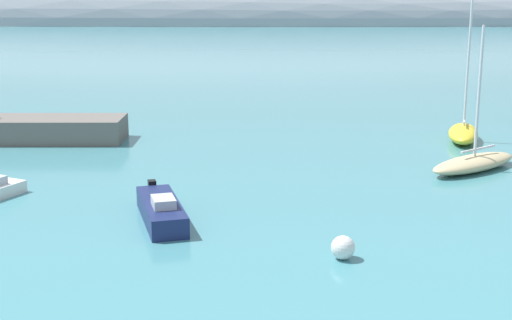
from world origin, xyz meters
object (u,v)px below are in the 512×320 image
(sailboat_yellow_end_of_line, at_px, (463,132))
(mooring_buoy_white, at_px, (343,248))
(motorboat_navy_alongside_breakwater, at_px, (161,210))
(sailboat_sand_near_shore, at_px, (474,162))

(sailboat_yellow_end_of_line, distance_m, mooring_buoy_white, 23.95)
(sailboat_yellow_end_of_line, distance_m, motorboat_navy_alongside_breakwater, 24.62)
(motorboat_navy_alongside_breakwater, height_order, mooring_buoy_white, motorboat_navy_alongside_breakwater)
(sailboat_yellow_end_of_line, height_order, mooring_buoy_white, sailboat_yellow_end_of_line)
(sailboat_sand_near_shore, distance_m, mooring_buoy_white, 16.15)
(sailboat_yellow_end_of_line, relative_size, motorboat_navy_alongside_breakwater, 1.59)
(sailboat_yellow_end_of_line, height_order, motorboat_navy_alongside_breakwater, sailboat_yellow_end_of_line)
(sailboat_sand_near_shore, height_order, motorboat_navy_alongside_breakwater, sailboat_sand_near_shore)
(sailboat_yellow_end_of_line, xyz_separation_m, mooring_buoy_white, (-10.12, -21.70, -0.17))
(motorboat_navy_alongside_breakwater, bearing_deg, sailboat_yellow_end_of_line, 118.03)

